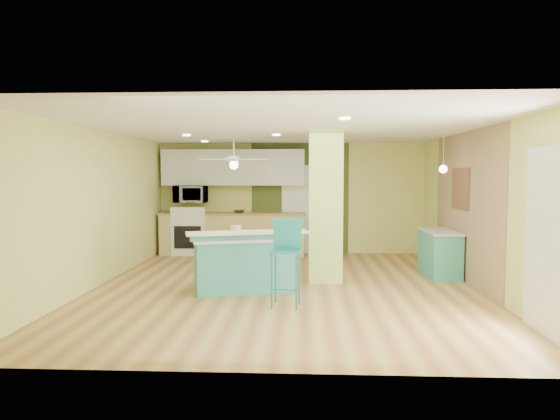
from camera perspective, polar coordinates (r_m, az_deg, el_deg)
The scene contains 23 objects.
floor at distance 8.06m, azimuth 0.64°, elevation -8.77°, with size 6.00×7.00×0.01m, color #976435.
ceiling at distance 7.89m, azimuth 0.65°, elevation 9.29°, with size 6.00×7.00×0.01m, color white.
wall_back at distance 11.38m, azimuth 1.28°, elevation 1.34°, with size 6.00×0.01×2.50m, color #D3D673.
wall_front at distance 4.39m, azimuth -1.02°, elevation -2.89°, with size 6.00×0.01×2.50m, color #D3D673.
wall_left at distance 8.53m, azimuth -19.96°, elevation 0.22°, with size 0.01×7.00×2.50m, color #D3D673.
wall_right at distance 8.33m, azimuth 21.78°, elevation 0.09°, with size 0.01×7.00×2.50m, color #D3D673.
wood_panel at distance 8.89m, azimuth 20.41°, elevation 0.35°, with size 0.02×3.40×2.50m, color #8E6E51.
olive_accent at distance 11.36m, azimuth 2.29°, elevation 1.34°, with size 2.20×0.02×2.50m, color #425220.
interior_door at distance 11.34m, azimuth 2.28°, elevation 0.07°, with size 0.82×0.05×2.00m, color white.
french_door at distance 6.21m, azimuth 28.35°, elevation -3.20°, with size 0.04×1.08×2.10m, color white.
column at distance 8.38m, azimuth 5.21°, elevation 0.38°, with size 0.55×0.55×2.50m, color #C1DE67.
kitchen_run at distance 11.24m, azimuth -5.41°, elevation -2.69°, with size 3.25×0.63×0.94m.
stove at distance 11.41m, azimuth -10.15°, elevation -2.69°, with size 0.76×0.66×1.08m.
upper_cabinets at distance 11.29m, azimuth -5.37°, elevation 4.86°, with size 3.20×0.34×0.80m, color silver.
microwave at distance 11.35m, azimuth -10.19°, elevation 1.78°, with size 0.70×0.48×0.39m, color silver.
ceiling_fan at distance 9.96m, azimuth -5.30°, elevation 5.72°, with size 1.41×1.41×0.61m.
pendant_lamp at distance 8.93m, azimuth 18.15°, elevation 4.49°, with size 0.14×0.14×0.69m.
wall_decor at distance 9.06m, azimuth 19.94°, elevation 2.33°, with size 0.03×0.90×0.70m, color brown.
peninsula at distance 7.74m, azimuth -4.11°, elevation -5.94°, with size 1.87×1.37×0.95m.
bar_stool at distance 6.80m, azimuth 0.75°, elevation -4.30°, with size 0.43×0.43×1.19m.
side_counter at distance 9.33m, azimuth 17.75°, elevation -4.67°, with size 0.53×1.24×0.80m.
fruit_bowl at distance 11.09m, azimuth -4.72°, elevation -0.18°, with size 0.26×0.26×0.06m, color #3B2918.
canister at distance 7.85m, azimuth -5.07°, elevation -2.37°, with size 0.17×0.17×0.16m, color gold.
Camera 1 is at (0.28, -7.86, 1.78)m, focal length 32.00 mm.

